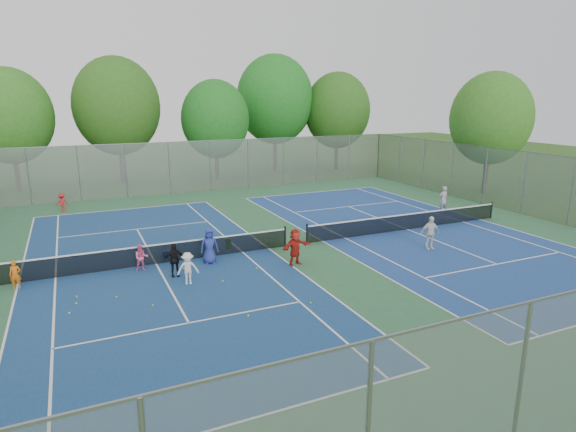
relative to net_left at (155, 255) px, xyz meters
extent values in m
plane|color=#274C17|center=(7.00, 0.00, -0.46)|extent=(120.00, 120.00, 0.00)
cube|color=#2D603C|center=(7.00, 0.00, -0.45)|extent=(32.00, 32.00, 0.01)
cube|color=navy|center=(0.00, 0.00, -0.44)|extent=(10.97, 23.77, 0.01)
cube|color=navy|center=(14.00, 0.00, -0.44)|extent=(10.97, 23.77, 0.01)
cube|color=black|center=(0.00, 0.00, 0.00)|extent=(12.87, 0.10, 0.91)
cube|color=black|center=(14.00, 0.00, 0.00)|extent=(12.87, 0.10, 0.91)
cube|color=gray|center=(7.00, 16.00, 1.54)|extent=(32.00, 0.10, 4.00)
cube|color=gray|center=(23.00, 0.00, 1.54)|extent=(0.10, 32.00, 4.00)
cylinder|color=#443326|center=(-7.00, 22.00, 1.29)|extent=(0.36, 0.36, 3.50)
ellipsoid|color=#2F671D|center=(-7.00, 22.00, 5.45)|extent=(6.40, 6.40, 7.36)
cylinder|color=#443326|center=(1.00, 23.00, 1.47)|extent=(0.36, 0.36, 3.85)
ellipsoid|color=#2B5719|center=(1.00, 23.00, 6.10)|extent=(7.20, 7.20, 8.28)
cylinder|color=#443326|center=(9.00, 21.00, 1.12)|extent=(0.36, 0.36, 3.15)
ellipsoid|color=#1D621C|center=(9.00, 21.00, 4.95)|extent=(6.00, 6.00, 6.90)
cylinder|color=#443326|center=(16.00, 24.00, 1.65)|extent=(0.36, 0.36, 4.20)
ellipsoid|color=#1D641D|center=(16.00, 24.00, 6.59)|extent=(7.60, 7.60, 8.74)
cylinder|color=#443326|center=(22.00, 22.00, 1.29)|extent=(0.36, 0.36, 3.50)
ellipsoid|color=#285518|center=(22.00, 22.00, 5.52)|extent=(6.60, 6.60, 7.59)
cylinder|color=#443326|center=(26.00, 6.00, 1.29)|extent=(0.36, 0.36, 3.50)
ellipsoid|color=#2F631C|center=(26.00, 6.00, 5.29)|extent=(6.00, 6.00, 6.90)
cube|color=#1747AF|center=(0.65, 0.87, -0.30)|extent=(0.41, 0.41, 0.32)
cube|color=#238032|center=(3.69, 0.93, -0.20)|extent=(0.27, 0.27, 0.50)
imported|color=orange|center=(-5.48, -0.60, 0.12)|extent=(0.45, 0.32, 1.15)
imported|color=#EE5C8A|center=(-0.69, -0.60, 0.15)|extent=(0.60, 0.48, 1.21)
imported|color=silver|center=(0.80, -2.94, 0.21)|extent=(0.92, 0.61, 1.34)
imported|color=black|center=(0.47, -1.87, 0.28)|extent=(0.89, 0.44, 1.47)
imported|color=navy|center=(2.26, -0.85, 0.36)|extent=(0.85, 0.61, 1.63)
imported|color=#B12219|center=(5.69, -2.66, 0.38)|extent=(1.62, 0.83, 1.67)
imported|color=red|center=(-3.83, 12.96, 0.15)|extent=(0.83, 0.53, 1.21)
imported|color=#969699|center=(18.74, 2.46, 0.41)|extent=(0.66, 0.46, 1.73)
imported|color=silver|center=(12.71, -3.34, 0.39)|extent=(1.06, 0.64, 1.68)
sphere|color=#EAF138|center=(-3.62, -4.00, -0.42)|extent=(0.07, 0.07, 0.07)
sphere|color=yellow|center=(2.11, -3.34, -0.42)|extent=(0.07, 0.07, 0.07)
sphere|color=#B3D331|center=(3.91, -2.47, -0.42)|extent=(0.07, 0.07, 0.07)
sphere|color=#A9C82E|center=(-2.00, -3.22, -0.42)|extent=(0.07, 0.07, 0.07)
sphere|color=yellow|center=(0.99, -1.21, -0.42)|extent=(0.07, 0.07, 0.07)
sphere|color=yellow|center=(4.41, -6.70, -0.42)|extent=(0.07, 0.07, 0.07)
sphere|color=yellow|center=(-3.39, -3.23, -0.42)|extent=(0.07, 0.07, 0.07)
sphere|color=#A9C22D|center=(-0.87, -4.56, -0.42)|extent=(0.07, 0.07, 0.07)
sphere|color=yellow|center=(1.97, -6.77, -0.42)|extent=(0.07, 0.07, 0.07)
sphere|color=#BADB32|center=(-3.35, -2.58, -0.42)|extent=(0.07, 0.07, 0.07)
camera|label=1|loc=(-3.05, -21.15, 6.92)|focal=30.00mm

